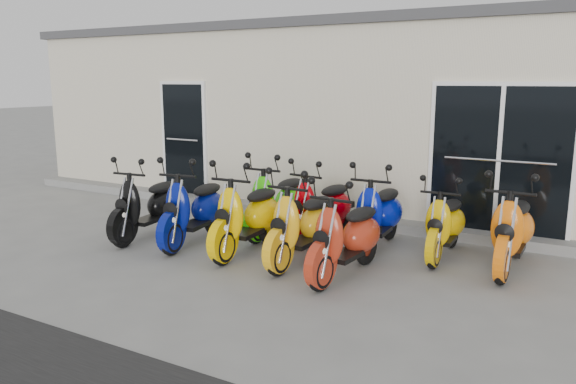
% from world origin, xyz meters
% --- Properties ---
extents(ground, '(80.00, 80.00, 0.00)m').
position_xyz_m(ground, '(0.00, 0.00, 0.00)').
color(ground, gray).
rests_on(ground, ground).
extents(building, '(14.00, 6.00, 3.20)m').
position_xyz_m(building, '(0.00, 5.20, 1.60)').
color(building, beige).
rests_on(building, ground).
extents(roof_cap, '(14.20, 6.20, 0.16)m').
position_xyz_m(roof_cap, '(0.00, 5.20, 3.28)').
color(roof_cap, '#3F3F42').
rests_on(roof_cap, building).
extents(front_step, '(14.00, 0.40, 0.15)m').
position_xyz_m(front_step, '(0.00, 2.02, 0.07)').
color(front_step, gray).
rests_on(front_step, ground).
extents(door_left, '(1.07, 0.08, 2.22)m').
position_xyz_m(door_left, '(-3.20, 2.17, 1.26)').
color(door_left, black).
rests_on(door_left, front_step).
extents(door_right, '(2.02, 0.08, 2.22)m').
position_xyz_m(door_right, '(2.60, 2.17, 1.26)').
color(door_right, black).
rests_on(door_right, front_step).
extents(scooter_front_black, '(0.78, 1.77, 1.27)m').
position_xyz_m(scooter_front_black, '(-1.95, -0.20, 0.63)').
color(scooter_front_black, black).
rests_on(scooter_front_black, ground).
extents(scooter_front_blue, '(0.89, 1.85, 1.31)m').
position_xyz_m(scooter_front_blue, '(-1.15, -0.11, 0.66)').
color(scooter_front_blue, navy).
rests_on(scooter_front_blue, ground).
extents(scooter_front_orange_a, '(0.74, 1.83, 1.33)m').
position_xyz_m(scooter_front_orange_a, '(-0.24, -0.10, 0.66)').
color(scooter_front_orange_a, '#FFC600').
rests_on(scooter_front_orange_a, ground).
extents(scooter_front_orange_b, '(0.70, 1.77, 1.30)m').
position_xyz_m(scooter_front_orange_b, '(0.63, -0.10, 0.65)').
color(scooter_front_orange_b, yellow).
rests_on(scooter_front_orange_b, ground).
extents(scooter_front_red, '(0.77, 1.76, 1.26)m').
position_xyz_m(scooter_front_red, '(1.32, -0.32, 0.63)').
color(scooter_front_red, '#B12D16').
rests_on(scooter_front_red, ground).
extents(scooter_back_green, '(0.66, 1.77, 1.31)m').
position_xyz_m(scooter_back_green, '(-0.36, 0.92, 0.65)').
color(scooter_back_green, '#34D909').
rests_on(scooter_back_green, ground).
extents(scooter_back_red, '(0.86, 1.77, 1.25)m').
position_xyz_m(scooter_back_red, '(0.36, 0.95, 0.63)').
color(scooter_back_red, '#B50008').
rests_on(scooter_back_red, ground).
extents(scooter_back_blue, '(0.70, 1.76, 1.28)m').
position_xyz_m(scooter_back_blue, '(1.26, 0.93, 0.64)').
color(scooter_back_blue, '#0413A1').
rests_on(scooter_back_blue, ground).
extents(scooter_back_yellow, '(0.60, 1.59, 1.16)m').
position_xyz_m(scooter_back_yellow, '(2.16, 1.01, 0.58)').
color(scooter_back_yellow, '#DEAD03').
rests_on(scooter_back_yellow, ground).
extents(scooter_back_extra, '(0.66, 1.77, 1.31)m').
position_xyz_m(scooter_back_extra, '(3.01, 0.92, 0.65)').
color(scooter_back_extra, orange).
rests_on(scooter_back_extra, ground).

